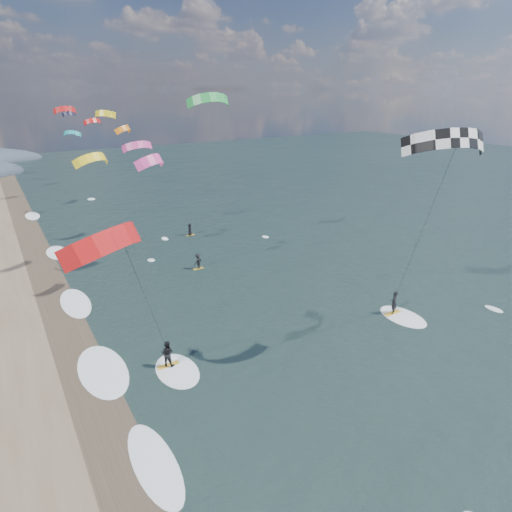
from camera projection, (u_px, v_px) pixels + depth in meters
ground at (399, 456)px, 21.45m from camera, size 260.00×260.00×0.00m
wet_sand_strip at (105, 424)px, 23.48m from camera, size 3.00×240.00×0.00m
kitesurfer_near_a at (445, 180)px, 25.03m from camera, size 8.19×9.22×15.69m
kitesurfer_near_b at (141, 287)px, 20.86m from camera, size 7.27×9.08×12.58m
far_kitesurfers at (178, 245)px, 47.99m from camera, size 8.86×12.29×1.76m
bg_kite_field at (107, 125)px, 58.09m from camera, size 13.84×68.36×8.55m
shoreline_surf at (106, 372)px, 27.83m from camera, size 2.40×79.40×0.11m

